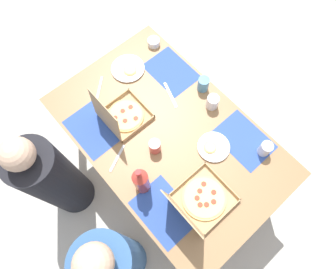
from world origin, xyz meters
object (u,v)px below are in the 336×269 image
at_px(cup_clear_left, 212,102).
at_px(diner_left_seat, 115,261).
at_px(cup_red, 155,146).
at_px(diner_right_seat, 55,179).
at_px(plate_middle, 213,147).
at_px(cup_clear_right, 203,84).
at_px(pizza_box_edge_far, 122,116).
at_px(pizza_box_corner_left, 200,201).
at_px(cup_dark, 265,149).
at_px(soda_bottle, 141,181).
at_px(plate_far_right, 128,69).
at_px(condiment_bowl, 154,42).

relative_size(cup_clear_left, diner_left_seat, 0.08).
bearing_deg(cup_red, diner_right_seat, 59.14).
relative_size(plate_middle, cup_clear_right, 1.97).
bearing_deg(diner_right_seat, pizza_box_edge_far, -96.40).
xyz_separation_m(pizza_box_edge_far, pizza_box_corner_left, (-0.73, -0.00, 0.00)).
distance_m(pizza_box_edge_far, cup_dark, 0.93).
distance_m(soda_bottle, diner_left_seat, 0.58).
xyz_separation_m(pizza_box_corner_left, soda_bottle, (0.30, 0.19, 0.08)).
relative_size(pizza_box_corner_left, cup_red, 3.53).
relative_size(pizza_box_corner_left, cup_dark, 3.41).
distance_m(cup_dark, diner_right_seat, 1.43).
bearing_deg(cup_clear_left, diner_left_seat, 105.84).
bearing_deg(plate_far_right, plate_middle, -177.57).
relative_size(cup_dark, condiment_bowl, 1.16).
distance_m(plate_far_right, condiment_bowl, 0.29).
xyz_separation_m(cup_red, diner_left_seat, (-0.33, 0.62, -0.28)).
xyz_separation_m(soda_bottle, diner_right_seat, (0.50, 0.41, -0.39)).
bearing_deg(cup_clear_right, cup_clear_left, 160.26).
bearing_deg(cup_clear_left, pizza_box_edge_far, 57.97).
bearing_deg(plate_far_right, cup_clear_left, -158.28).
bearing_deg(plate_far_right, pizza_box_corner_left, 165.03).
xyz_separation_m(pizza_box_edge_far, cup_clear_left, (-0.32, -0.51, 0.00)).
xyz_separation_m(cup_dark, diner_right_seat, (0.84, 1.12, -0.31)).
relative_size(plate_far_right, cup_clear_right, 2.26).
bearing_deg(cup_red, pizza_box_corner_left, 176.88).
distance_m(cup_red, diner_left_seat, 0.76).
bearing_deg(pizza_box_corner_left, diner_right_seat, 36.83).
xyz_separation_m(cup_dark, diner_left_seat, (0.13, 1.12, -0.28)).
bearing_deg(plate_middle, cup_dark, -136.25).
relative_size(pizza_box_corner_left, plate_far_right, 1.50).
distance_m(plate_middle, cup_dark, 0.32).
height_order(cup_clear_right, diner_left_seat, diner_left_seat).
bearing_deg(cup_red, cup_clear_right, -77.02).
xyz_separation_m(plate_middle, diner_left_seat, (-0.09, 0.91, -0.24)).
relative_size(soda_bottle, condiment_bowl, 3.60).
relative_size(cup_red, diner_left_seat, 0.08).
distance_m(pizza_box_corner_left, cup_clear_left, 0.66).
bearing_deg(condiment_bowl, cup_clear_right, -179.13).
xyz_separation_m(plate_far_right, cup_dark, (-1.05, -0.25, 0.04)).
bearing_deg(diner_left_seat, cup_dark, -96.79).
height_order(cup_red, condiment_bowl, cup_red).
bearing_deg(condiment_bowl, plate_far_right, 99.78).
xyz_separation_m(soda_bottle, cup_clear_left, (0.12, -0.70, -0.08)).
height_order(cup_dark, cup_clear_left, cup_dark).
xyz_separation_m(cup_red, cup_clear_left, (-0.02, -0.49, -0.00)).
distance_m(soda_bottle, cup_red, 0.26).
height_order(soda_bottle, diner_left_seat, diner_left_seat).
bearing_deg(cup_dark, condiment_bowl, -1.54).
bearing_deg(cup_red, diner_left_seat, 117.94).
height_order(soda_bottle, cup_dark, soda_bottle).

